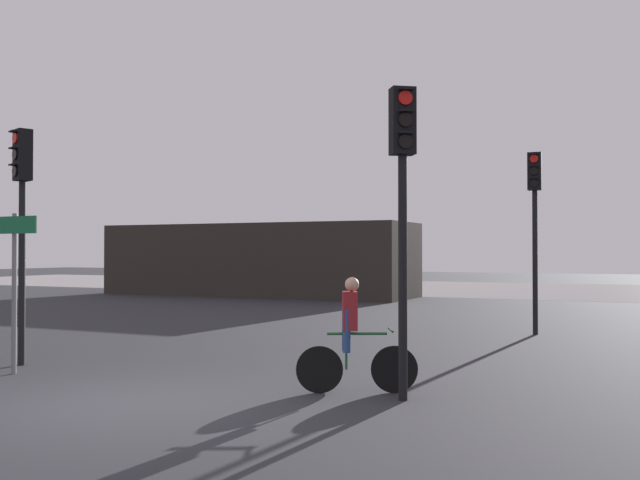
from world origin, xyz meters
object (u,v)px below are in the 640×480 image
traffic_light_near_right (403,182)px  cyclist (352,334)px  traffic_light_far_right (535,208)px  direction_sign_post (13,269)px  traffic_light_near_left (22,200)px  distant_building (257,260)px

traffic_light_near_right → cyclist: traffic_light_near_right is taller
traffic_light_far_right → direction_sign_post: traffic_light_far_right is taller
traffic_light_near_left → traffic_light_near_right: bearing=-158.2°
distant_building → direction_sign_post: 20.77m
traffic_light_far_right → traffic_light_near_left: bearing=45.4°
distant_building → traffic_light_near_left: (6.18, -18.92, 1.28)m
distant_building → direction_sign_post: bearing=-70.9°
distant_building → traffic_light_far_right: 17.23m
distant_building → direction_sign_post: (6.78, -19.63, 0.10)m
traffic_light_far_right → direction_sign_post: (-6.86, -9.20, -1.33)m
distant_building → cyclist: distant_building is taller
traffic_light_near_right → direction_sign_post: 6.52m
traffic_light_near_left → traffic_light_far_right: 11.30m
traffic_light_near_right → traffic_light_far_right: (0.49, 8.48, 0.11)m
distant_building → traffic_light_near_left: 19.94m
traffic_light_near_left → traffic_light_near_right: (6.97, 0.00, 0.04)m
direction_sign_post → cyclist: 5.71m
traffic_light_near_left → traffic_light_far_right: (7.46, 8.49, 0.15)m
traffic_light_near_right → traffic_light_far_right: bearing=-128.7°
distant_building → direction_sign_post: distant_building is taller
direction_sign_post → traffic_light_far_right: bearing=-124.3°
traffic_light_near_left → direction_sign_post: 1.50m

